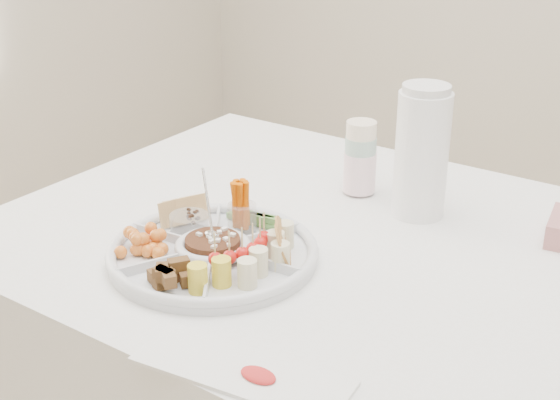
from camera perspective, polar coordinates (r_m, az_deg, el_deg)
The scene contains 11 objects.
party_tray at distance 1.43m, azimuth -4.93°, elevation -3.65°, with size 0.38×0.38×0.04m, color silver.
bean_dip at distance 1.43m, azimuth -4.94°, elevation -3.38°, with size 0.10×0.10×0.04m, color #4A240C.
tortillas at distance 1.42m, azimuth 0.29°, elevation -2.88°, with size 0.11×0.11×0.06m, color olive, non-canonical shape.
carrot_cucumber at distance 1.51m, azimuth -2.20°, elevation -0.28°, with size 0.11×0.11×0.10m, color #D35500, non-canonical shape.
pita_raisins at distance 1.53m, azimuth -7.06°, elevation -0.97°, with size 0.10×0.10×0.06m, color tan, non-canonical shape.
cherries at distance 1.44m, azimuth -10.11°, elevation -3.13°, with size 0.11×0.11×0.04m, color orange, non-canonical shape.
granola_chunks at distance 1.33m, azimuth -8.12°, elevation -5.35°, with size 0.09×0.09×0.04m, color brown, non-canonical shape.
banana_tomato at distance 1.31m, azimuth -2.53°, elevation -4.52°, with size 0.11×0.11×0.09m, color #FAE099, non-canonical shape.
cup_stack at distance 1.69m, azimuth 5.90°, elevation 3.57°, with size 0.07×0.07×0.20m, color silver.
thermos at distance 1.59m, azimuth 10.34°, elevation 3.60°, with size 0.11×0.11×0.28m, color white.
placemat at distance 1.15m, azimuth -2.83°, elevation -12.41°, with size 0.32×0.11×0.01m, color silver.
Camera 1 is at (0.59, -1.18, 1.44)m, focal length 50.00 mm.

